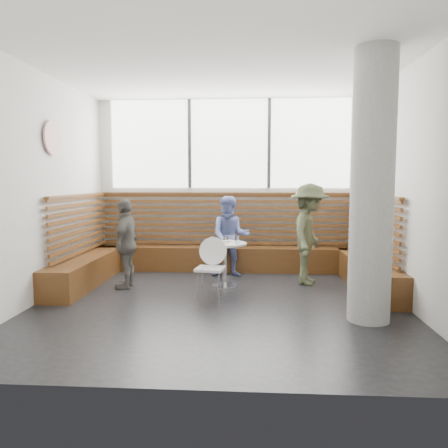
# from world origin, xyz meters

# --- Properties ---
(room) EXTENTS (5.00, 5.00, 3.20)m
(room) POSITION_xyz_m (0.00, 0.00, 1.60)
(room) COLOR silver
(room) RESTS_ON ground
(booth) EXTENTS (5.00, 2.50, 1.44)m
(booth) POSITION_xyz_m (0.00, 1.77, 0.41)
(booth) COLOR #4B2C12
(booth) RESTS_ON ground
(concrete_column) EXTENTS (0.50, 0.50, 3.20)m
(concrete_column) POSITION_xyz_m (1.85, -0.60, 1.60)
(concrete_column) COLOR gray
(concrete_column) RESTS_ON ground
(wall_art) EXTENTS (0.03, 0.50, 0.50)m
(wall_art) POSITION_xyz_m (-2.46, 0.40, 2.30)
(wall_art) COLOR white
(wall_art) RESTS_ON room
(cafe_table) EXTENTS (0.68, 0.68, 0.70)m
(cafe_table) POSITION_xyz_m (0.02, 1.00, 0.50)
(cafe_table) COLOR silver
(cafe_table) RESTS_ON ground
(cafe_chair) EXTENTS (0.41, 0.40, 0.86)m
(cafe_chair) POSITION_xyz_m (-0.15, 0.37, 0.50)
(cafe_chair) COLOR white
(cafe_chair) RESTS_ON ground
(adult_man) EXTENTS (0.88, 1.19, 1.64)m
(adult_man) POSITION_xyz_m (1.37, 1.26, 0.82)
(adult_man) COLOR #484E34
(adult_man) RESTS_ON ground
(child_back) EXTENTS (0.70, 0.55, 1.41)m
(child_back) POSITION_xyz_m (0.06, 1.76, 0.71)
(child_back) COLOR #6D7BBD
(child_back) RESTS_ON ground
(child_left) EXTENTS (0.37, 0.83, 1.39)m
(child_left) POSITION_xyz_m (-1.53, 0.84, 0.70)
(child_left) COLOR #605D57
(child_left) RESTS_ON ground
(plate_near) EXTENTS (0.20, 0.20, 0.01)m
(plate_near) POSITION_xyz_m (-0.10, 1.06, 0.71)
(plate_near) COLOR white
(plate_near) RESTS_ON cafe_table
(plate_far) EXTENTS (0.21, 0.21, 0.01)m
(plate_far) POSITION_xyz_m (0.06, 1.16, 0.71)
(plate_far) COLOR white
(plate_far) RESTS_ON cafe_table
(glass_left) EXTENTS (0.07, 0.07, 0.11)m
(glass_left) POSITION_xyz_m (-0.17, 0.96, 0.76)
(glass_left) COLOR white
(glass_left) RESTS_ON cafe_table
(glass_mid) EXTENTS (0.07, 0.07, 0.11)m
(glass_mid) POSITION_xyz_m (0.03, 0.91, 0.76)
(glass_mid) COLOR white
(glass_mid) RESTS_ON cafe_table
(glass_right) EXTENTS (0.07, 0.07, 0.11)m
(glass_right) POSITION_xyz_m (0.21, 0.99, 0.76)
(glass_right) COLOR white
(glass_right) RESTS_ON cafe_table
(menu_card) EXTENTS (0.22, 0.15, 0.00)m
(menu_card) POSITION_xyz_m (0.07, 0.81, 0.70)
(menu_card) COLOR #A5C64C
(menu_card) RESTS_ON cafe_table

